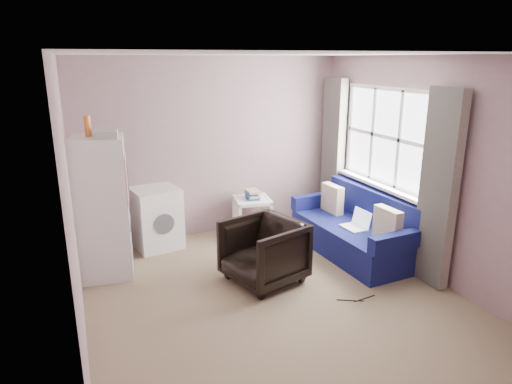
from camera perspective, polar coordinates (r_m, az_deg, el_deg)
room at (r=4.58m, az=2.46°, el=1.05°), size 3.84×4.24×2.54m
armchair at (r=5.18m, az=0.96°, el=-7.09°), size 0.92×0.95×0.80m
fridge at (r=5.47m, az=-18.60°, el=-1.81°), size 0.64×0.63×1.87m
washing_machine at (r=6.25m, az=-12.37°, el=-3.01°), size 0.67×0.67×0.82m
side_table at (r=6.55m, az=-0.48°, el=-2.73°), size 0.56×0.56×0.68m
sofa at (r=6.11m, az=12.48°, el=-4.77°), size 0.93×1.87×0.82m
window_dressing at (r=6.09m, az=14.93°, el=2.97°), size 0.17×2.62×2.18m
floor_cables at (r=5.08m, az=12.55°, el=-12.97°), size 0.43×0.14×0.01m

